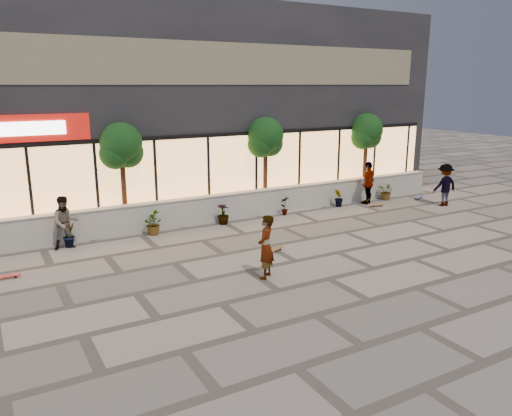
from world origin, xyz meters
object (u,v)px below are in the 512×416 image
tree_east (366,133)px  skater_center (266,247)px  skater_right_near (368,183)px  skateboard_center (274,249)px  skateboard_left (6,276)px  skateboard_right_far (418,197)px  tree_midwest (121,148)px  skater_left (66,223)px  tree_mideast (265,139)px  skateboard_right_near (377,205)px  skater_right_far (445,185)px

tree_east → skater_center: 11.82m
skater_right_near → skateboard_center: bearing=0.4°
skateboard_left → skateboard_right_far: bearing=6.6°
tree_midwest → skateboard_right_far: tree_midwest is taller
skateboard_center → skater_center: bearing=-154.0°
tree_east → skater_left: 14.04m
tree_midwest → tree_mideast: size_ratio=1.00×
tree_midwest → skateboard_right_near: size_ratio=5.22×
skater_right_near → skateboard_right_far: size_ratio=2.42×
skateboard_center → skateboard_right_far: 10.43m
tree_midwest → skateboard_right_near: bearing=-10.9°
skater_left → skater_right_far: skater_right_far is taller
skater_center → skateboard_center: skater_center is taller
skater_center → tree_mideast: bearing=-162.9°
skater_center → skater_left: (-4.34, 5.36, -0.02)m
skateboard_center → skateboard_right_far: skateboard_center is taller
tree_mideast → skater_right_far: size_ratio=2.11×
tree_midwest → skater_right_far: bearing=-14.2°
skater_center → skateboard_right_far: 12.34m
tree_east → skateboard_right_near: bearing=-116.4°
tree_midwest → skater_left: bearing=-148.7°
skater_left → tree_mideast: bearing=7.2°
tree_mideast → skater_right_far: tree_mideast is taller
tree_midwest → skateboard_left: size_ratio=5.30×
skateboard_center → skateboard_right_far: bearing=-8.2°
tree_midwest → tree_mideast: same height
skater_right_near → skateboard_right_near: bearing=63.4°
skater_left → skateboard_left: bearing=-137.6°
skater_right_near → skater_right_far: skater_right_near is taller
skater_left → skateboard_right_near: skater_left is taller
skater_right_far → skateboard_center: skater_right_far is taller
tree_midwest → skater_right_far: 13.75m
skateboard_center → skater_left: bearing=121.4°
tree_mideast → tree_east: bearing=0.0°
tree_east → skateboard_center: tree_east is taller
skater_right_far → skateboard_left: (-17.42, 0.01, -0.85)m
tree_east → skateboard_right_near: 3.68m
tree_midwest → skateboard_left: tree_midwest is taller
skater_right_far → skater_left: bearing=-0.5°
skater_right_far → skater_right_near: bearing=-29.1°
skateboard_left → skater_right_near: bearing=9.1°
skateboard_center → tree_east: bearing=5.6°
tree_east → skateboard_center: 9.97m
skateboard_center → skateboard_right_near: bearing=-3.3°
skateboard_center → skateboard_right_far: size_ratio=1.04×
skater_right_near → skateboard_left: size_ratio=2.58×
tree_east → skater_right_near: (-1.00, -1.40, -2.03)m
tree_midwest → skater_center: 7.36m
skater_right_near → skater_left: bearing=-26.6°
tree_midwest → skateboard_right_far: size_ratio=4.96×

